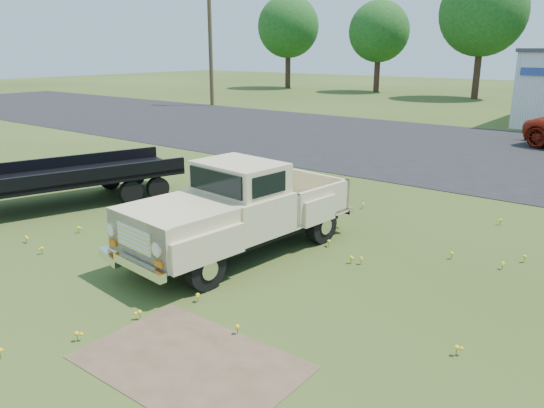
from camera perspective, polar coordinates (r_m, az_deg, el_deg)
The scene contains 10 objects.
ground at distance 10.53m, azimuth -2.67°, elevation -6.82°, with size 140.00×140.00×0.00m, color #2C4014.
asphalt_lot at distance 23.60m, azimuth 21.61°, elevation 5.13°, with size 90.00×14.00×0.02m, color black.
dirt_patch_a at distance 7.69m, azimuth -8.79°, elevation -16.48°, with size 3.00×2.00×0.01m, color brown.
dirt_patch_b at distance 14.28m, azimuth 0.24°, elevation -0.49°, with size 2.20×1.60×0.01m, color brown.
utility_pole_west at distance 40.77m, azimuth -6.65°, elevation 16.95°, with size 1.60×0.30×9.00m.
treeline_a at distance 58.51m, azimuth 1.76°, elevation 18.52°, with size 6.40×6.40×9.52m.
treeline_b at distance 54.14m, azimuth 11.45°, elevation 17.72°, with size 5.76×5.76×8.57m.
treeline_c at distance 49.07m, azimuth 21.77°, elevation 18.58°, with size 7.04×7.04×10.47m.
vintage_pickup_truck at distance 10.95m, azimuth -3.42°, elevation -0.45°, with size 2.10×5.40×1.96m, color tan, non-canonical shape.
flatbed_trailer at distance 15.60m, azimuth -21.02°, elevation 3.24°, with size 2.17×6.51×1.78m, color black, non-canonical shape.
Camera 1 is at (6.28, -7.36, 4.15)m, focal length 35.00 mm.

